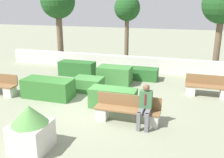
{
  "coord_description": "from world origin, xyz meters",
  "views": [
    {
      "loc": [
        3.07,
        -8.1,
        3.64
      ],
      "look_at": [
        0.41,
        0.5,
        0.9
      ],
      "focal_mm": 40.0,
      "sensor_mm": 36.0,
      "label": 1
    }
  ],
  "objects_px": {
    "tree_leftmost": "(58,3)",
    "person_seated_man": "(145,104)",
    "tree_center_left": "(127,10)",
    "tree_center_right": "(222,5)",
    "planter_corner_left": "(30,128)",
    "bench_front": "(127,112)",
    "bench_left_side": "(208,89)"
  },
  "relations": [
    {
      "from": "bench_left_side",
      "to": "tree_leftmost",
      "type": "height_order",
      "value": "tree_leftmost"
    },
    {
      "from": "bench_left_side",
      "to": "tree_leftmost",
      "type": "relative_size",
      "value": 0.37
    },
    {
      "from": "tree_leftmost",
      "to": "tree_center_right",
      "type": "relative_size",
      "value": 1.03
    },
    {
      "from": "tree_center_left",
      "to": "bench_front",
      "type": "bearing_deg",
      "value": -75.77
    },
    {
      "from": "planter_corner_left",
      "to": "tree_center_left",
      "type": "distance_m",
      "value": 9.9
    },
    {
      "from": "bench_front",
      "to": "bench_left_side",
      "type": "height_order",
      "value": "same"
    },
    {
      "from": "tree_leftmost",
      "to": "tree_center_left",
      "type": "bearing_deg",
      "value": 3.25
    },
    {
      "from": "bench_left_side",
      "to": "tree_center_right",
      "type": "bearing_deg",
      "value": 78.18
    },
    {
      "from": "planter_corner_left",
      "to": "tree_leftmost",
      "type": "relative_size",
      "value": 0.25
    },
    {
      "from": "bench_front",
      "to": "planter_corner_left",
      "type": "distance_m",
      "value": 3.02
    },
    {
      "from": "person_seated_man",
      "to": "tree_leftmost",
      "type": "height_order",
      "value": "tree_leftmost"
    },
    {
      "from": "tree_leftmost",
      "to": "tree_center_right",
      "type": "height_order",
      "value": "tree_leftmost"
    },
    {
      "from": "person_seated_man",
      "to": "bench_left_side",
      "type": "bearing_deg",
      "value": 59.17
    },
    {
      "from": "person_seated_man",
      "to": "tree_center_left",
      "type": "bearing_deg",
      "value": 108.16
    },
    {
      "from": "bench_front",
      "to": "planter_corner_left",
      "type": "relative_size",
      "value": 1.71
    },
    {
      "from": "planter_corner_left",
      "to": "bench_front",
      "type": "bearing_deg",
      "value": 49.15
    },
    {
      "from": "bench_front",
      "to": "tree_leftmost",
      "type": "bearing_deg",
      "value": 131.0
    },
    {
      "from": "bench_front",
      "to": "bench_left_side",
      "type": "distance_m",
      "value": 4.1
    },
    {
      "from": "person_seated_man",
      "to": "tree_leftmost",
      "type": "bearing_deg",
      "value": 133.04
    },
    {
      "from": "tree_leftmost",
      "to": "planter_corner_left",
      "type": "bearing_deg",
      "value": -65.98
    },
    {
      "from": "planter_corner_left",
      "to": "tree_center_right",
      "type": "bearing_deg",
      "value": 61.94
    },
    {
      "from": "tree_center_right",
      "to": "bench_left_side",
      "type": "bearing_deg",
      "value": -98.11
    },
    {
      "from": "bench_left_side",
      "to": "person_seated_man",
      "type": "xyz_separation_m",
      "value": [
        -1.99,
        -3.33,
        0.4
      ]
    },
    {
      "from": "bench_front",
      "to": "person_seated_man",
      "type": "xyz_separation_m",
      "value": [
        0.59,
        -0.14,
        0.39
      ]
    },
    {
      "from": "tree_center_left",
      "to": "tree_center_right",
      "type": "relative_size",
      "value": 0.89
    },
    {
      "from": "bench_front",
      "to": "tree_center_left",
      "type": "height_order",
      "value": "tree_center_left"
    },
    {
      "from": "bench_left_side",
      "to": "planter_corner_left",
      "type": "bearing_deg",
      "value": -133.46
    },
    {
      "from": "person_seated_man",
      "to": "bench_front",
      "type": "bearing_deg",
      "value": 166.3
    },
    {
      "from": "bench_left_side",
      "to": "tree_center_left",
      "type": "distance_m",
      "value": 6.7
    },
    {
      "from": "tree_leftmost",
      "to": "person_seated_man",
      "type": "bearing_deg",
      "value": -46.96
    },
    {
      "from": "bench_left_side",
      "to": "tree_leftmost",
      "type": "bearing_deg",
      "value": 152.46
    },
    {
      "from": "tree_center_left",
      "to": "bench_left_side",
      "type": "bearing_deg",
      "value": -42.68
    }
  ]
}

